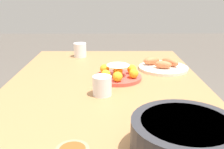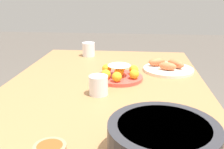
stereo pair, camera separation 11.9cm
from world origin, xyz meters
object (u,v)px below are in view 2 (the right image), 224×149
object	(u,v)px
dining_table	(105,106)
cake_plate	(119,74)
seafood_platter	(168,67)
cup_far	(99,85)
serving_bowl	(163,141)
cup_near	(89,49)

from	to	relation	value
dining_table	cake_plate	size ratio (longest dim) A/B	6.22
seafood_platter	cup_far	xyz separation A→B (m)	(0.36, -0.31, 0.02)
dining_table	cake_plate	bearing A→B (deg)	150.71
dining_table	serving_bowl	xyz separation A→B (m)	(0.50, 0.21, 0.14)
serving_bowl	seafood_platter	size ratio (longest dim) A/B	1.06
dining_table	cup_near	distance (m)	0.58
dining_table	cup_far	bearing A→B (deg)	-7.31
dining_table	cup_far	distance (m)	0.16
cup_near	seafood_platter	bearing A→B (deg)	60.09
cake_plate	cup_near	xyz separation A→B (m)	(-0.44, -0.23, 0.02)
serving_bowl	seafood_platter	distance (m)	0.77
seafood_platter	cup_far	bearing A→B (deg)	-40.86
seafood_platter	cup_near	world-z (taller)	cup_near
seafood_platter	cup_far	distance (m)	0.48
serving_bowl	seafood_platter	world-z (taller)	serving_bowl
serving_bowl	cup_near	xyz separation A→B (m)	(-1.04, -0.38, -0.01)
cake_plate	serving_bowl	distance (m)	0.62
serving_bowl	cup_far	bearing A→B (deg)	-151.38
dining_table	seafood_platter	world-z (taller)	seafood_platter
dining_table	cup_far	size ratio (longest dim) A/B	17.51
cup_near	dining_table	bearing A→B (deg)	17.47
cup_near	cup_far	distance (m)	0.65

